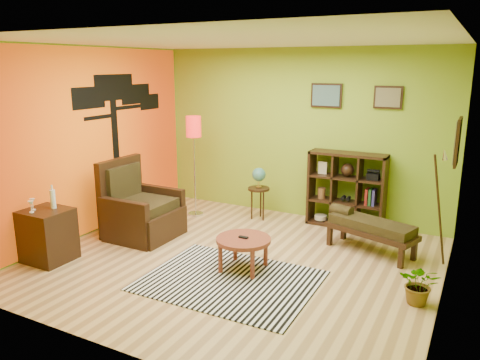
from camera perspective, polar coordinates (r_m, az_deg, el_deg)
The scene contains 11 objects.
ground at distance 6.27m, azimuth -0.61°, elevation -9.86°, with size 5.00×5.00×0.00m, color tan.
room_shell at distance 5.84m, azimuth -1.40°, elevation 6.77°, with size 5.04×4.54×2.82m.
zebra_rug at distance 5.74m, azimuth -1.24°, elevation -12.15°, with size 2.01×1.57×0.01m, color silver.
coffee_table at distance 5.89m, azimuth 0.42°, elevation -7.62°, with size 0.69×0.69×0.44m.
armchair at distance 7.21m, azimuth -12.13°, elevation -3.98°, with size 0.96×0.97×1.16m.
side_cabinet at distance 6.67m, azimuth -22.42°, elevation -6.19°, with size 0.59×0.54×1.01m.
floor_lamp at distance 7.84m, azimuth -5.65°, elevation 5.40°, with size 0.26×0.26×1.70m.
globe_table at distance 7.73m, azimuth 2.31°, elevation -0.05°, with size 0.36×0.36×0.88m.
cube_shelf at distance 7.55m, azimuth 12.93°, elevation -1.23°, with size 1.20×0.35×1.20m.
bench at distance 6.67m, azimuth 15.45°, elevation -5.49°, with size 1.31×0.80×0.57m.
potted_plant at distance 5.52m, azimuth 21.03°, elevation -12.23°, with size 0.42×0.46×0.36m, color #26661E.
Camera 1 is at (2.74, -5.04, 2.52)m, focal length 35.00 mm.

